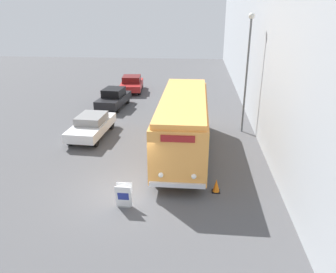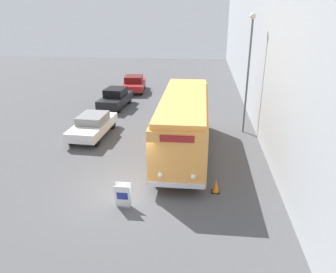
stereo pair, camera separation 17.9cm
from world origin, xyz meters
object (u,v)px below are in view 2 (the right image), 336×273
at_px(parked_car_near, 93,125).
at_px(traffic_cone, 216,186).
at_px(parked_car_mid, 115,98).
at_px(sign_board, 123,196).
at_px(parked_car_far, 134,84).
at_px(streetlamp, 249,59).
at_px(vintage_bus, 184,122).

bearing_deg(parked_car_near, traffic_cone, -36.05).
xyz_separation_m(parked_car_near, parked_car_mid, (-0.20, 6.35, 0.03)).
height_order(sign_board, parked_car_mid, parked_car_mid).
bearing_deg(sign_board, traffic_cone, 21.37).
bearing_deg(parked_car_far, sign_board, -85.26).
xyz_separation_m(sign_board, parked_car_near, (-3.66, 7.45, 0.24)).
distance_m(sign_board, traffic_cone, 4.04).
xyz_separation_m(streetlamp, traffic_cone, (-1.99, -7.70, -4.32)).
xyz_separation_m(vintage_bus, streetlamp, (3.65, 3.74, 2.79)).
bearing_deg(sign_board, parked_car_near, 116.14).
distance_m(sign_board, parked_car_near, 8.31).
bearing_deg(sign_board, parked_car_mid, 105.63).
bearing_deg(parked_car_far, streetlamp, -52.88).
xyz_separation_m(sign_board, parked_car_far, (-3.46, 19.17, 0.27)).
xyz_separation_m(vintage_bus, traffic_cone, (1.66, -3.97, -1.53)).
bearing_deg(parked_car_mid, sign_board, -68.84).
distance_m(streetlamp, parked_car_far, 14.13).
relative_size(streetlamp, parked_car_near, 1.60).
height_order(sign_board, parked_car_near, parked_car_near).
relative_size(vintage_bus, streetlamp, 1.30).
xyz_separation_m(vintage_bus, parked_car_mid, (-5.95, 8.37, -1.07)).
bearing_deg(traffic_cone, vintage_bus, 112.74).
distance_m(vintage_bus, parked_car_far, 14.86).
distance_m(vintage_bus, streetlamp, 5.92).
distance_m(streetlamp, traffic_cone, 9.05).
relative_size(parked_car_near, parked_car_far, 1.06).
height_order(vintage_bus, sign_board, vintage_bus).
bearing_deg(parked_car_far, traffic_cone, -73.32).
bearing_deg(parked_car_mid, traffic_cone, -52.78).
bearing_deg(parked_car_mid, streetlamp, -20.23).
distance_m(parked_car_mid, parked_car_far, 5.38).
height_order(vintage_bus, traffic_cone, vintage_bus).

